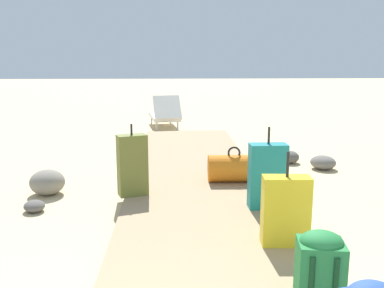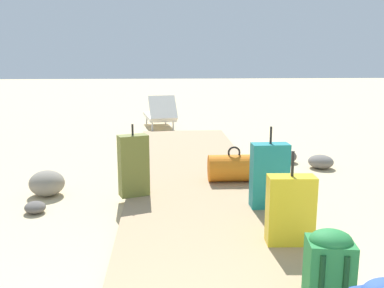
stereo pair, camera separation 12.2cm
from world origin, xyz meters
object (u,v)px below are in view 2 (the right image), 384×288
lounge_chair (160,114)px  suitcase_teal (269,176)px  suitcase_yellow (290,210)px  backpack_green (329,264)px  suitcase_olive (134,165)px  duffel_bag_orange (234,168)px

lounge_chair → suitcase_teal: bearing=-78.4°
suitcase_yellow → lounge_chair: bearing=99.7°
suitcase_teal → backpack_green: 1.78m
backpack_green → lounge_chair: size_ratio=0.30×
suitcase_olive → suitcase_yellow: (1.40, -1.38, -0.06)m
suitcase_teal → duffel_bag_orange: bearing=102.2°
suitcase_teal → suitcase_yellow: 0.90m
duffel_bag_orange → suitcase_olive: bearing=-158.5°
suitcase_teal → lounge_chair: (-1.17, 5.67, -0.09)m
duffel_bag_orange → lounge_chair: (-0.96, 4.70, 0.08)m
backpack_green → duffel_bag_orange: (-0.15, 2.74, -0.08)m
backpack_green → lounge_chair: 7.52m
suitcase_olive → lounge_chair: (0.27, 5.18, -0.10)m
duffel_bag_orange → suitcase_yellow: size_ratio=0.82×
duffel_bag_orange → suitcase_yellow: 1.87m
backpack_green → lounge_chair: lounge_chair is taller
suitcase_yellow → lounge_chair: 6.66m
lounge_chair → duffel_bag_orange: bearing=-78.5°
suitcase_olive → lounge_chair: 5.19m
suitcase_teal → suitcase_yellow: (-0.04, -0.89, -0.05)m
suitcase_yellow → lounge_chair: size_ratio=0.50×
suitcase_teal → duffel_bag_orange: (-0.21, 0.97, -0.17)m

